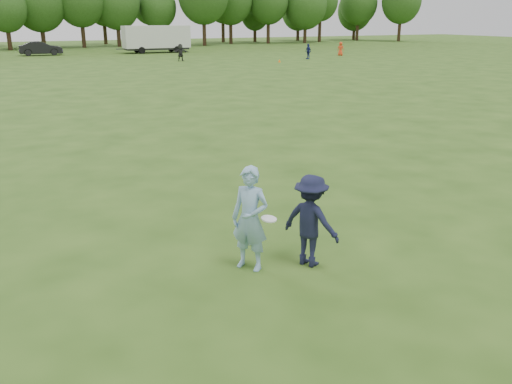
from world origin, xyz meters
TOP-DOWN VIEW (x-y plane):
  - ground at (0.00, 0.00)m, footprint 200.00×200.00m
  - thrower at (-0.57, -0.19)m, footprint 0.77×0.81m
  - defender at (0.46, -0.52)m, footprint 1.06×1.24m
  - player_far_b at (25.96, 42.22)m, footprint 0.46×0.94m
  - player_far_c at (31.82, 44.86)m, footprint 0.86×0.88m
  - player_far_d at (13.02, 45.35)m, footprint 1.59×0.61m
  - car_f at (1.17, 60.12)m, footprint 4.78×1.85m
  - field_cone at (21.24, 39.73)m, footprint 0.28×0.28m
  - disc_in_play at (-0.36, -0.49)m, footprint 0.28×0.29m
  - cargo_trailer at (14.48, 59.17)m, footprint 9.00×2.75m
  - treeline at (2.81, 76.90)m, footprint 130.35×18.39m

SIDE VIEW (x-z plane):
  - ground at x=0.00m, z-range 0.00..0.00m
  - field_cone at x=21.24m, z-range 0.00..0.30m
  - player_far_c at x=31.82m, z-range 0.00..1.53m
  - player_far_b at x=25.96m, z-range 0.00..1.55m
  - car_f at x=1.17m, z-range 0.00..1.55m
  - defender at x=0.46m, z-range 0.00..1.67m
  - player_far_d at x=13.02m, z-range 0.00..1.68m
  - thrower at x=-0.57m, z-range 0.00..1.86m
  - disc_in_play at x=-0.36m, z-range 0.96..1.04m
  - cargo_trailer at x=14.48m, z-range 0.18..3.38m
  - treeline at x=2.81m, z-range 0.39..12.13m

